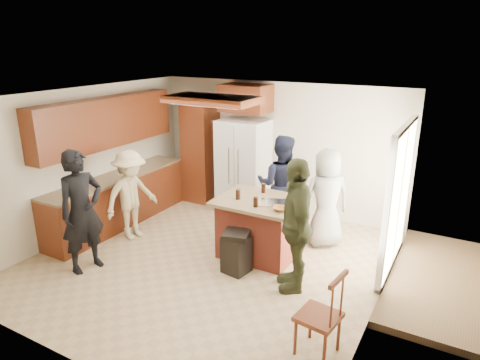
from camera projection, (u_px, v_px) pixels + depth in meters
The scene contains 12 objects.
person_front_left at pixel (82, 211), 6.09m from camera, with size 0.66×0.48×1.81m, color black.
person_behind_left at pixel (281, 184), 7.35m from camera, with size 0.84×0.52×1.73m, color black.
person_behind_right at pixel (326, 198), 6.87m from camera, with size 0.79×0.52×1.62m, color gray.
person_side_right at pixel (296, 225), 5.61m from camera, with size 1.07×0.55×1.83m, color #373C23.
person_counter at pixel (131, 195), 7.14m from camera, with size 0.99×0.46×1.53m, color #C2B185.
left_cabinetry at pixel (114, 174), 7.64m from camera, with size 0.64×3.00×2.30m.
back_wall_units at pixel (211, 137), 8.58m from camera, with size 1.80×0.60×2.45m.
refrigerator at pixel (243, 166), 8.30m from camera, with size 0.90×0.76×1.80m.
kitchen_island at pixel (259, 227), 6.61m from camera, with size 1.28×1.03×0.93m.
island_items at pixel (271, 202), 6.28m from camera, with size 0.91×0.72×0.15m.
trash_bin at pixel (236, 252), 6.17m from camera, with size 0.44×0.44×0.63m.
spindle_chair at pixel (320, 317), 4.50m from camera, with size 0.47×0.47×0.99m.
Camera 1 is at (3.27, -4.88, 3.23)m, focal length 32.00 mm.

